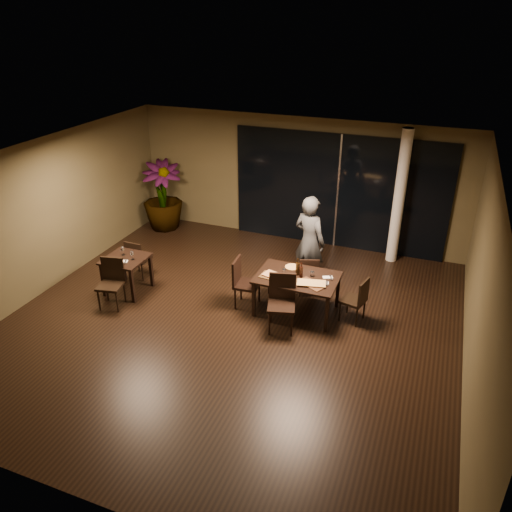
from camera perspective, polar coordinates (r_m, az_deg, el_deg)
The scene contains 33 objects.
ground at distance 9.27m, azimuth -2.87°, elevation -7.59°, with size 8.00×8.00×0.00m, color black.
wall_back at distance 12.05m, azimuth 4.82°, elevation 8.67°, with size 8.00×0.10×3.00m, color #4C4429.
wall_front at distance 5.70m, azimuth -20.55°, elevation -16.16°, with size 8.00×0.10×3.00m, color #4C4429.
wall_left at distance 10.71m, azimuth -23.37°, elevation 4.14°, with size 0.10×8.00×3.00m, color #4C4429.
wall_right at distance 7.94m, azimuth 24.74°, elevation -3.93°, with size 0.10×8.00×3.00m, color #4C4429.
ceiling at distance 7.97m, azimuth -3.37°, elevation 10.64°, with size 8.00×8.00×0.04m, color silver.
window_panel at distance 11.79m, azimuth 9.36°, elevation 7.22°, with size 5.00×0.06×2.70m, color black.
column at distance 11.27m, azimuth 16.04°, elevation 6.41°, with size 0.24×0.24×3.00m, color white.
main_table at distance 9.26m, azimuth 4.72°, elevation -2.77°, with size 1.50×1.00×0.75m.
side_table at distance 10.25m, azimuth -14.63°, elevation -0.85°, with size 0.80×0.80×0.75m.
chair_main_far at distance 9.92m, azimuth 6.02°, elevation -2.07°, with size 0.49×0.49×0.84m.
chair_main_near at distance 8.86m, azimuth 2.96°, elevation -4.94°, with size 0.59×0.59×1.03m.
chair_main_left at distance 9.49m, azimuth -1.53°, elevation -2.78°, with size 0.49×0.49×0.98m.
chair_main_right at distance 9.22m, azimuth 11.51°, elevation -4.74°, with size 0.49×0.49×0.88m.
chair_side_far at distance 10.76m, azimuth -13.45°, elevation -0.17°, with size 0.42×0.42×0.87m.
chair_side_near at distance 9.91m, azimuth -16.17°, elevation -2.63°, with size 0.53×0.53×0.96m.
diner at distance 10.09m, azimuth 6.12°, elevation 1.64°, with size 0.66×0.44×1.94m, color #303336.
potted_plant at distance 13.01m, azimuth -10.64°, elevation 6.78°, with size 0.96×0.96×1.76m, color #1E4C19.
pizza_board_left at distance 9.17m, azimuth 2.32°, elevation -2.43°, with size 0.59×0.30×0.01m, color #462F16.
pizza_board_right at distance 8.99m, azimuth 6.33°, elevation -3.21°, with size 0.51×0.26×0.01m, color #402514.
oblong_pizza_left at distance 9.16m, azimuth 2.32°, elevation -2.34°, with size 0.49×0.22×0.02m, color maroon, non-canonical shape.
oblong_pizza_right at distance 8.99m, azimuth 6.34°, elevation -3.12°, with size 0.49×0.24×0.02m, color maroon, non-canonical shape.
round_pizza at distance 9.53m, azimuth 4.17°, elevation -1.29°, with size 0.27×0.27×0.01m, color #B12A13.
bottle_a at distance 9.21m, azimuth 4.80°, elevation -1.23°, with size 0.07×0.07×0.33m, color black, non-canonical shape.
bottle_b at distance 9.15m, azimuth 5.19°, elevation -1.62°, with size 0.06×0.06×0.29m, color black, non-canonical shape.
bottle_c at distance 9.25m, azimuth 4.80°, elevation -1.21°, with size 0.07×0.07×0.30m, color black, non-canonical shape.
tumbler_left at distance 9.30m, azimuth 3.24°, elevation -1.75°, with size 0.07×0.07×0.09m, color white.
tumbler_right at distance 9.25m, azimuth 6.45°, elevation -2.05°, with size 0.08×0.08×0.09m, color white.
napkin_near at distance 9.06m, azimuth 7.73°, elevation -3.07°, with size 0.18×0.10×0.01m, color white.
napkin_far at distance 9.25m, azimuth 8.19°, elevation -2.44°, with size 0.18×0.10×0.01m, color white.
wine_glass_a at distance 10.29m, azimuth -14.98°, elevation 0.54°, with size 0.08×0.08×0.17m, color white, non-canonical shape.
wine_glass_b at distance 10.06m, azimuth -13.98°, elevation 0.07°, with size 0.08×0.08×0.18m, color white, non-canonical shape.
side_napkin at distance 10.05m, azimuth -14.98°, elevation -0.61°, with size 0.18×0.11×0.01m, color white.
Camera 1 is at (3.19, -6.96, 5.23)m, focal length 35.00 mm.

